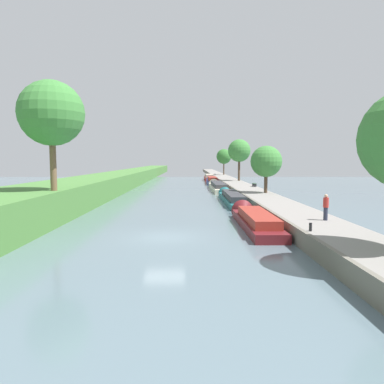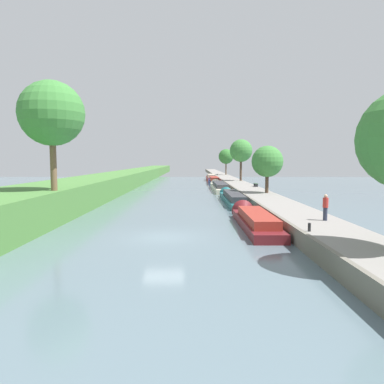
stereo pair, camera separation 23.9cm
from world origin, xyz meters
TOP-DOWN VIEW (x-y plane):
  - ground_plane at (0.00, 0.00)m, footprint 160.00×160.00m
  - right_towpath at (9.56, 0.00)m, footprint 3.69×260.00m
  - stone_quay at (7.59, 0.00)m, footprint 0.25×260.00m
  - narrowboat_maroon at (6.23, 4.05)m, footprint 2.05×11.65m
  - narrowboat_teal at (6.36, 18.87)m, footprint 1.83×15.20m
  - narrowboat_cream at (6.14, 35.80)m, footprint 2.05×17.15m
  - narrowboat_blue at (6.25, 51.41)m, footprint 1.93×10.85m
  - narrowboat_red at (6.24, 62.68)m, footprint 2.03×10.54m
  - tree_rightbank_midnear at (10.44, 19.50)m, footprint 3.62×3.62m
  - tree_rightbank_midfar at (10.77, 44.06)m, footprint 4.14×4.14m
  - tree_rightbank_far at (10.64, 71.53)m, footprint 3.88×3.88m
  - tree_leftbank_downstream at (-8.42, 4.53)m, footprint 4.70×4.70m
  - person_walking at (10.14, 0.54)m, footprint 0.34×0.34m
  - mooring_bollard_near at (8.01, -2.89)m, footprint 0.16×0.16m
  - mooring_bollard_far at (8.01, 66.99)m, footprint 0.16×0.16m
  - park_bench at (10.95, 29.45)m, footprint 0.44×1.50m

SIDE VIEW (x-z plane):
  - ground_plane at x=0.00m, z-range 0.00..0.00m
  - narrowboat_maroon at x=6.23m, z-range -0.51..1.43m
  - narrowboat_teal at x=6.36m, z-range -0.40..1.36m
  - right_towpath at x=9.56m, z-range 0.00..0.96m
  - stone_quay at x=7.59m, z-range 0.00..1.01m
  - narrowboat_cream at x=6.14m, z-range -0.46..1.49m
  - narrowboat_blue at x=6.25m, z-range -0.45..1.55m
  - narrowboat_red at x=6.24m, z-range -0.45..1.64m
  - mooring_bollard_near at x=8.01m, z-range 0.96..1.41m
  - mooring_bollard_far at x=8.01m, z-range 0.96..1.41m
  - park_bench at x=10.95m, z-range 1.07..1.54m
  - person_walking at x=10.14m, z-range 1.00..2.66m
  - tree_rightbank_midnear at x=10.44m, z-range 1.86..7.32m
  - tree_rightbank_far at x=10.64m, z-range 2.36..9.07m
  - tree_rightbank_midfar at x=10.77m, z-range 2.66..10.28m
  - tree_leftbank_downstream at x=-8.42m, z-range 4.11..12.08m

